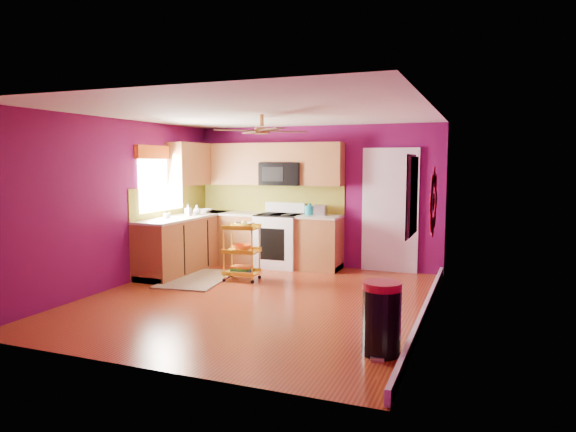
% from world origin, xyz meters
% --- Properties ---
extents(ground, '(5.00, 5.00, 0.00)m').
position_xyz_m(ground, '(0.00, 0.00, 0.00)').
color(ground, maroon).
rests_on(ground, ground).
extents(room_envelope, '(4.54, 5.04, 2.52)m').
position_xyz_m(room_envelope, '(0.03, 0.00, 1.63)').
color(room_envelope, '#620B47').
rests_on(room_envelope, ground).
extents(lower_cabinets, '(2.81, 2.31, 0.94)m').
position_xyz_m(lower_cabinets, '(-1.35, 1.82, 0.43)').
color(lower_cabinets, brown).
rests_on(lower_cabinets, ground).
extents(electric_range, '(0.76, 0.66, 1.13)m').
position_xyz_m(electric_range, '(-0.55, 2.17, 0.48)').
color(electric_range, white).
rests_on(electric_range, ground).
extents(upper_cabinetry, '(2.80, 2.30, 1.26)m').
position_xyz_m(upper_cabinetry, '(-1.24, 2.17, 1.80)').
color(upper_cabinetry, brown).
rests_on(upper_cabinetry, ground).
extents(left_window, '(0.08, 1.35, 1.08)m').
position_xyz_m(left_window, '(-2.22, 1.05, 1.74)').
color(left_window, white).
rests_on(left_window, ground).
extents(panel_door, '(0.95, 0.11, 2.15)m').
position_xyz_m(panel_door, '(1.35, 2.47, 1.02)').
color(panel_door, white).
rests_on(panel_door, ground).
extents(right_wall_art, '(0.04, 2.74, 1.04)m').
position_xyz_m(right_wall_art, '(2.23, -0.34, 1.44)').
color(right_wall_art, black).
rests_on(right_wall_art, ground).
extents(ceiling_fan, '(1.01, 1.01, 0.26)m').
position_xyz_m(ceiling_fan, '(0.00, 0.20, 2.29)').
color(ceiling_fan, '#BF8C3F').
rests_on(ceiling_fan, ground).
extents(shag_rug, '(1.06, 1.54, 0.02)m').
position_xyz_m(shag_rug, '(-1.37, 0.73, 0.01)').
color(shag_rug, '#311E10').
rests_on(shag_rug, ground).
extents(rolling_cart, '(0.56, 0.43, 0.96)m').
position_xyz_m(rolling_cart, '(-0.69, 0.96, 0.49)').
color(rolling_cart, yellow).
rests_on(rolling_cart, ground).
extents(trash_can, '(0.45, 0.46, 0.71)m').
position_xyz_m(trash_can, '(1.96, -1.37, 0.36)').
color(trash_can, black).
rests_on(trash_can, ground).
extents(teal_kettle, '(0.18, 0.18, 0.21)m').
position_xyz_m(teal_kettle, '(-0.01, 2.26, 1.02)').
color(teal_kettle, '#127D8A').
rests_on(teal_kettle, lower_cabinets).
extents(toaster, '(0.22, 0.15, 0.18)m').
position_xyz_m(toaster, '(0.16, 2.29, 1.03)').
color(toaster, beige).
rests_on(toaster, lower_cabinets).
extents(soap_bottle_a, '(0.09, 0.09, 0.20)m').
position_xyz_m(soap_bottle_a, '(-1.92, 1.37, 1.04)').
color(soap_bottle_a, '#EA3F72').
rests_on(soap_bottle_a, lower_cabinets).
extents(soap_bottle_b, '(0.13, 0.13, 0.17)m').
position_xyz_m(soap_bottle_b, '(-1.88, 1.59, 1.02)').
color(soap_bottle_b, white).
rests_on(soap_bottle_b, lower_cabinets).
extents(counter_dish, '(0.28, 0.28, 0.07)m').
position_xyz_m(counter_dish, '(-1.94, 1.96, 0.97)').
color(counter_dish, white).
rests_on(counter_dish, lower_cabinets).
extents(counter_cup, '(0.11, 0.11, 0.09)m').
position_xyz_m(counter_cup, '(-2.00, 0.85, 0.98)').
color(counter_cup, white).
rests_on(counter_cup, lower_cabinets).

